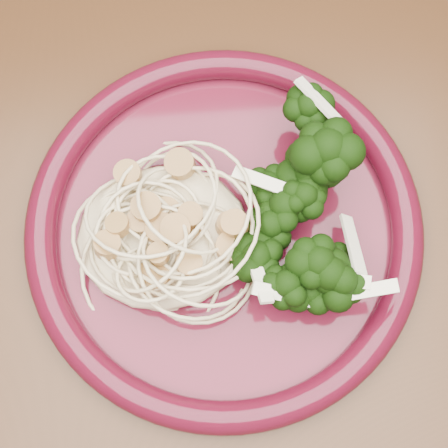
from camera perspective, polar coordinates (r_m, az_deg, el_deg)
dining_table at (r=0.60m, az=-2.87°, el=-1.00°), size 1.20×0.80×0.75m
dinner_plate at (r=0.48m, az=-0.00°, el=-0.30°), size 0.33×0.33×0.03m
spaghetti_pile at (r=0.47m, az=-5.66°, el=-0.77°), size 0.14×0.13×0.03m
scallop_cluster at (r=0.44m, az=-6.09°, el=0.47°), size 0.13×0.13×0.04m
broccoli_pile at (r=0.47m, az=7.01°, el=1.51°), size 0.11×0.16×0.05m
onion_garnish at (r=0.44m, az=7.51°, el=2.86°), size 0.07×0.10×0.05m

